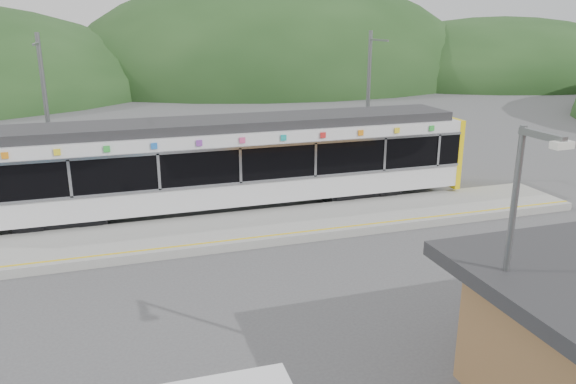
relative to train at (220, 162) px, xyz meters
name	(u,v)px	position (x,y,z in m)	size (l,w,h in m)	color
ground	(279,268)	(0.62, -6.00, -2.06)	(120.00, 120.00, 0.00)	#4C4C4F
hills	(381,200)	(6.81, -0.71, -2.06)	(146.00, 149.00, 26.00)	#1E3D19
platform	(253,228)	(0.62, -2.70, -1.91)	(26.00, 3.20, 0.30)	#9E9E99
yellow_line	(262,236)	(0.62, -4.00, -1.76)	(26.00, 0.10, 0.01)	yellow
train	(220,162)	(0.00, 0.00, 0.00)	(20.44, 3.01, 3.74)	black
catenary_mast_west	(48,120)	(-6.38, 2.56, 1.58)	(0.18, 1.80, 7.00)	slate
catenary_mast_east	(368,104)	(7.62, 2.56, 1.58)	(0.18, 1.80, 7.00)	slate
lamp_post	(513,252)	(2.70, -13.75, 1.35)	(0.36, 1.01, 5.71)	slate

